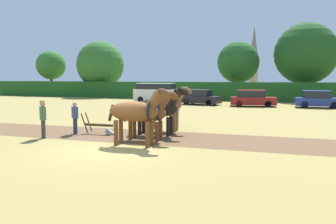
{
  "coord_description": "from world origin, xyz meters",
  "views": [
    {
      "loc": [
        6.41,
        -10.84,
        2.78
      ],
      "look_at": [
        0.83,
        4.1,
        1.1
      ],
      "focal_mm": 35.0,
      "sensor_mm": 36.0,
      "label": 1
    }
  ],
  "objects": [
    {
      "name": "ground_plane",
      "position": [
        0.0,
        0.0,
        0.0
      ],
      "size": [
        240.0,
        240.0,
        0.0
      ],
      "primitive_type": "plane",
      "color": "#998447"
    },
    {
      "name": "plowed_furrow_strip",
      "position": [
        -4.93,
        2.8,
        0.0
      ],
      "size": [
        35.24,
        5.58,
        0.01
      ],
      "primitive_type": "cube",
      "rotation": [
        0.0,
        0.0,
        0.06
      ],
      "color": "brown",
      "rests_on": "ground"
    },
    {
      "name": "hedgerow",
      "position": [
        0.0,
        28.84,
        1.12
      ],
      "size": [
        73.03,
        1.3,
        2.25
      ],
      "primitive_type": "cube",
      "color": "#1E511E",
      "rests_on": "ground"
    },
    {
      "name": "tree_far_left",
      "position": [
        -29.87,
        32.37,
        4.76
      ],
      "size": [
        4.63,
        4.63,
        7.1
      ],
      "color": "#4C3823",
      "rests_on": "ground"
    },
    {
      "name": "tree_left",
      "position": [
        -19.97,
        31.26,
        4.66
      ],
      "size": [
        6.91,
        6.91,
        8.12
      ],
      "color": "#4C3823",
      "rests_on": "ground"
    },
    {
      "name": "tree_center_left",
      "position": [
        -0.17,
        33.34,
        4.79
      ],
      "size": [
        5.48,
        5.48,
        7.54
      ],
      "color": "#423323",
      "rests_on": "ground"
    },
    {
      "name": "tree_center",
      "position": [
        8.04,
        33.1,
        5.69
      ],
      "size": [
        7.53,
        7.53,
        9.46
      ],
      "color": "brown",
      "rests_on": "ground"
    },
    {
      "name": "church_spire",
      "position": [
        -1.55,
        65.72,
        7.41
      ],
      "size": [
        2.18,
        2.18,
        14.15
      ],
      "color": "gray",
      "rests_on": "ground"
    },
    {
      "name": "draft_horse_lead_left",
      "position": [
        0.56,
        1.11,
        1.4
      ],
      "size": [
        2.81,
        0.99,
        2.43
      ],
      "rotation": [
        0.0,
        0.0,
        0.06
      ],
      "color": "brown",
      "rests_on": "ground"
    },
    {
      "name": "draft_horse_lead_right",
      "position": [
        0.49,
        2.44,
        1.22
      ],
      "size": [
        2.69,
        0.96,
        2.27
      ],
      "rotation": [
        0.0,
        0.0,
        0.06
      ],
      "color": "brown",
      "rests_on": "ground"
    },
    {
      "name": "draft_horse_trail_left",
      "position": [
        0.41,
        3.77,
        1.31
      ],
      "size": [
        2.95,
        1.06,
        2.4
      ],
      "rotation": [
        0.0,
        0.0,
        0.06
      ],
      "color": "black",
      "rests_on": "ground"
    },
    {
      "name": "draft_horse_trail_right",
      "position": [
        0.33,
        5.11,
        1.39
      ],
      "size": [
        2.66,
        0.98,
        2.4
      ],
      "rotation": [
        0.0,
        0.0,
        0.06
      ],
      "color": "brown",
      "rests_on": "ground"
    },
    {
      "name": "plow",
      "position": [
        -2.26,
        2.95,
        0.32
      ],
      "size": [
        1.75,
        0.48,
        1.13
      ],
      "rotation": [
        0.0,
        0.0,
        0.06
      ],
      "color": "#4C331E",
      "rests_on": "ground"
    },
    {
      "name": "farmer_at_plow",
      "position": [
        -3.48,
        2.54,
        0.91
      ],
      "size": [
        0.53,
        0.44,
        1.59
      ],
      "rotation": [
        0.0,
        0.0,
        0.92
      ],
      "color": "#28334C",
      "rests_on": "ground"
    },
    {
      "name": "farmer_beside_team",
      "position": [
        0.43,
        6.62,
        1.08
      ],
      "size": [
        0.46,
        0.61,
        1.81
      ],
      "rotation": [
        0.0,
        0.0,
        0.53
      ],
      "color": "#38332D",
      "rests_on": "ground"
    },
    {
      "name": "farmer_onlooker_left",
      "position": [
        -4.17,
        1.09,
        1.03
      ],
      "size": [
        0.55,
        0.46,
        1.75
      ],
      "rotation": [
        0.0,
        0.0,
        0.91
      ],
      "color": "#38332D",
      "rests_on": "ground"
    },
    {
      "name": "parked_van",
      "position": [
        -7.53,
        22.68,
        1.11
      ],
      "size": [
        4.73,
        1.89,
        2.17
      ],
      "rotation": [
        0.0,
        0.0,
        0.0
      ],
      "color": "silver",
      "rests_on": "ground"
    },
    {
      "name": "parked_car_left",
      "position": [
        -2.32,
        22.02,
        0.73
      ],
      "size": [
        4.32,
        2.43,
        1.54
      ],
      "rotation": [
        0.0,
        0.0,
        -0.17
      ],
      "color": "black",
      "rests_on": "ground"
    },
    {
      "name": "parked_car_center_left",
      "position": [
        2.99,
        21.75,
        0.75
      ],
      "size": [
        4.53,
        2.41,
        1.59
      ],
      "rotation": [
        0.0,
        0.0,
        0.17
      ],
      "color": "maroon",
      "rests_on": "ground"
    },
    {
      "name": "parked_car_center",
      "position": [
        8.8,
        22.32,
        0.76
      ],
      "size": [
        4.12,
        2.05,
        1.59
      ],
      "rotation": [
        0.0,
        0.0,
        0.08
      ],
      "color": "navy",
      "rests_on": "ground"
    }
  ]
}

